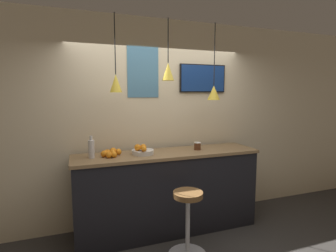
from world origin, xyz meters
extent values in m
cube|color=beige|center=(0.00, 0.97, 1.45)|extent=(8.00, 0.06, 2.90)
cube|color=black|center=(0.00, 0.56, 0.52)|extent=(2.42, 0.56, 1.05)
cube|color=olive|center=(0.00, 0.56, 1.07)|extent=(2.46, 0.60, 0.04)
cylinder|color=#B7B7BC|center=(0.01, -0.07, 0.36)|extent=(0.05, 0.05, 0.69)
cylinder|color=brown|center=(0.01, -0.07, 0.74)|extent=(0.34, 0.34, 0.06)
cylinder|color=beige|center=(-0.34, 0.56, 1.12)|extent=(0.28, 0.28, 0.05)
sphere|color=orange|center=(-0.34, 0.54, 1.18)|extent=(0.08, 0.08, 0.08)
sphere|color=orange|center=(-0.34, 0.56, 1.18)|extent=(0.07, 0.07, 0.07)
sphere|color=orange|center=(-0.41, 0.54, 1.18)|extent=(0.08, 0.08, 0.08)
sphere|color=orange|center=(-0.35, 0.46, 1.18)|extent=(0.07, 0.07, 0.07)
sphere|color=orange|center=(-0.64, 0.63, 1.13)|extent=(0.08, 0.08, 0.08)
sphere|color=orange|center=(-0.78, 0.50, 1.13)|extent=(0.08, 0.08, 0.08)
sphere|color=orange|center=(-0.72, 0.50, 1.12)|extent=(0.07, 0.07, 0.07)
sphere|color=orange|center=(-0.70, 0.68, 1.13)|extent=(0.09, 0.09, 0.09)
sphere|color=orange|center=(-0.83, 0.57, 1.13)|extent=(0.08, 0.08, 0.08)
sphere|color=orange|center=(-0.72, 0.56, 1.13)|extent=(0.08, 0.08, 0.08)
sphere|color=orange|center=(-0.72, 0.55, 1.13)|extent=(0.07, 0.07, 0.07)
sphere|color=orange|center=(-0.78, 0.61, 1.13)|extent=(0.08, 0.08, 0.08)
cylinder|color=silver|center=(-0.97, 0.56, 1.20)|extent=(0.07, 0.07, 0.22)
cylinder|color=silver|center=(-0.97, 0.56, 1.33)|extent=(0.03, 0.03, 0.05)
cylinder|color=#562D19|center=(0.43, 0.56, 1.14)|extent=(0.09, 0.09, 0.10)
cylinder|color=white|center=(0.43, 0.56, 1.19)|extent=(0.09, 0.09, 0.01)
cylinder|color=black|center=(-0.67, 0.56, 2.44)|extent=(0.01, 0.01, 0.71)
cone|color=gold|center=(-0.67, 0.56, 1.98)|extent=(0.15, 0.15, 0.21)
sphere|color=#F9EFCC|center=(-0.67, 0.56, 1.89)|extent=(0.04, 0.04, 0.04)
cylinder|color=black|center=(0.00, 0.56, 2.52)|extent=(0.01, 0.01, 0.55)
cone|color=gold|center=(0.00, 0.56, 2.14)|extent=(0.15, 0.15, 0.22)
sphere|color=#F9EFCC|center=(0.00, 0.56, 2.05)|extent=(0.04, 0.04, 0.04)
cylinder|color=black|center=(0.67, 0.56, 2.39)|extent=(0.01, 0.01, 0.83)
cone|color=gold|center=(0.67, 0.56, 1.87)|extent=(0.17, 0.17, 0.20)
sphere|color=#F9EFCC|center=(0.67, 0.56, 1.79)|extent=(0.04, 0.04, 0.04)
cube|color=black|center=(0.68, 0.92, 2.09)|extent=(0.73, 0.04, 0.41)
cube|color=navy|center=(0.68, 0.90, 2.09)|extent=(0.70, 0.01, 0.38)
cube|color=teal|center=(-0.23, 0.94, 2.15)|extent=(0.44, 0.01, 0.69)
camera|label=1|loc=(-1.14, -2.64, 1.85)|focal=28.00mm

